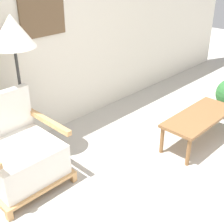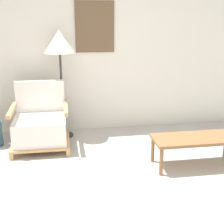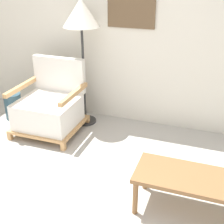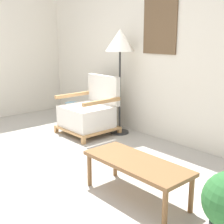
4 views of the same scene
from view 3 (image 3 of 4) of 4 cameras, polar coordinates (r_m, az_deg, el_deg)
The scene contains 5 objects.
wall_back at distance 3.78m, azimuth 2.43°, elevation 17.70°, with size 8.00×0.09×2.70m.
armchair at distance 3.81m, azimuth -11.30°, elevation 0.77°, with size 0.75×0.71×0.85m.
floor_lamp at distance 3.67m, azimuth -5.64°, elevation 16.72°, with size 0.42×0.42×1.52m.
coffee_table at distance 2.61m, azimuth 15.64°, elevation -12.28°, with size 1.02×0.42×0.36m.
vase at distance 4.29m, azimuth -17.60°, elevation 1.04°, with size 0.22×0.22×0.35m, color #2D4C5B.
Camera 3 is at (1.11, -1.12, 1.88)m, focal length 50.00 mm.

